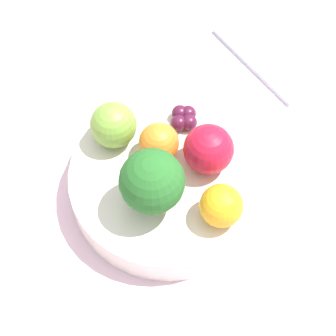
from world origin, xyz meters
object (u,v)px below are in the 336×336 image
bowl (168,182)px  grape_cluster (184,118)px  broccoli (152,182)px  orange_back (223,204)px  napkin (284,47)px  apple_red (209,149)px  apple_green (113,125)px  orange_front (159,142)px

bowl → grape_cluster: bearing=-60.9°
broccoli → orange_back: broccoli is taller
broccoli → napkin: 0.30m
apple_red → napkin: (0.06, -0.21, -0.06)m
apple_green → orange_front: 0.05m
grape_cluster → orange_front: bearing=100.7°
bowl → orange_front: 0.05m
apple_green → bowl: bearing=-173.6°
orange_back → broccoli: bearing=33.1°
orange_front → napkin: size_ratio=0.25×
orange_back → napkin: 0.28m
apple_green → grape_cluster: (-0.04, -0.07, -0.02)m
apple_green → orange_back: apple_green is taller
orange_back → grape_cluster: bearing=-28.6°
broccoli → grape_cluster: bearing=-64.0°
grape_cluster → apple_green: bearing=59.6°
napkin → orange_front: bearing=93.7°
grape_cluster → bowl: bearing=119.1°
orange_front → grape_cluster: orange_front is taller
broccoli → orange_front: (0.04, -0.05, -0.02)m
bowl → orange_back: orange_back is taller
bowl → orange_front: orange_front is taller
apple_green → apple_red: bearing=-153.7°
bowl → broccoli: 0.07m
bowl → apple_red: (-0.02, -0.04, 0.04)m
grape_cluster → napkin: size_ratio=0.20×
broccoli → apple_red: bearing=-95.6°
napkin → grape_cluster: bearing=92.0°
broccoli → grape_cluster: 0.11m
apple_red → apple_green: size_ratio=1.05×
napkin → bowl: bearing=98.8°
apple_red → orange_front: bearing=31.1°
grape_cluster → napkin: grape_cluster is taller
bowl → apple_green: (0.07, 0.01, 0.04)m
orange_front → orange_back: 0.09m
apple_red → orange_back: (-0.05, 0.03, -0.00)m
broccoli → orange_front: size_ratio=1.78×
apple_green → grape_cluster: apple_green is taller
bowl → apple_green: apple_green is taller
broccoli → apple_red: (-0.01, -0.07, -0.02)m
grape_cluster → napkin: 0.20m
apple_green → napkin: apple_green is taller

